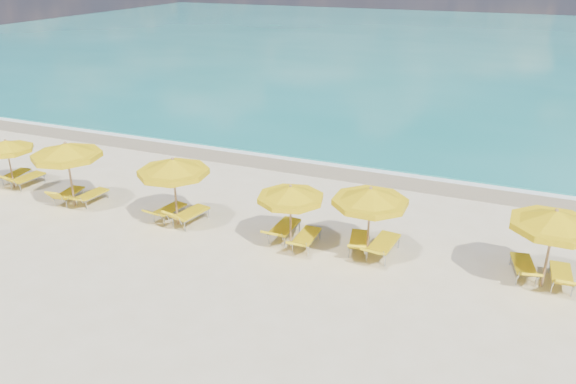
% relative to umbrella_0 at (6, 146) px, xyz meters
% --- Properties ---
extents(ground_plane, '(120.00, 120.00, 0.00)m').
position_rel_umbrella_0_xyz_m(ground_plane, '(11.61, -0.27, -1.76)').
color(ground_plane, beige).
extents(ocean, '(120.00, 80.00, 0.30)m').
position_rel_umbrella_0_xyz_m(ocean, '(11.61, 47.73, -1.76)').
color(ocean, '#157774').
rests_on(ocean, ground).
extents(wet_sand_band, '(120.00, 2.60, 0.01)m').
position_rel_umbrella_0_xyz_m(wet_sand_band, '(11.61, 7.13, -1.76)').
color(wet_sand_band, tan).
rests_on(wet_sand_band, ground).
extents(foam_line, '(120.00, 1.20, 0.03)m').
position_rel_umbrella_0_xyz_m(foam_line, '(11.61, 7.93, -1.76)').
color(foam_line, white).
rests_on(foam_line, ground).
extents(whitecap_near, '(14.00, 0.36, 0.05)m').
position_rel_umbrella_0_xyz_m(whitecap_near, '(5.61, 16.73, -1.76)').
color(whitecap_near, white).
rests_on(whitecap_near, ground).
extents(whitecap_far, '(18.00, 0.30, 0.05)m').
position_rel_umbrella_0_xyz_m(whitecap_far, '(19.61, 23.73, -1.76)').
color(whitecap_far, white).
rests_on(whitecap_far, ground).
extents(umbrella_0, '(2.57, 2.57, 2.07)m').
position_rel_umbrella_0_xyz_m(umbrella_0, '(0.00, 0.00, 0.00)').
color(umbrella_0, '#AB7F55').
rests_on(umbrella_0, ground).
extents(umbrella_1, '(2.92, 2.92, 2.56)m').
position_rel_umbrella_0_xyz_m(umbrella_1, '(3.61, -0.51, 0.42)').
color(umbrella_1, '#AB7F55').
rests_on(umbrella_1, ground).
extents(umbrella_2, '(3.03, 3.03, 2.49)m').
position_rel_umbrella_0_xyz_m(umbrella_2, '(8.05, -0.33, 0.36)').
color(umbrella_2, '#AB7F55').
rests_on(umbrella_2, ground).
extents(umbrella_3, '(2.46, 2.46, 2.18)m').
position_rel_umbrella_0_xyz_m(umbrella_3, '(12.35, -0.33, 0.09)').
color(umbrella_3, '#AB7F55').
rests_on(umbrella_3, ground).
extents(umbrella_4, '(3.08, 3.08, 2.38)m').
position_rel_umbrella_0_xyz_m(umbrella_4, '(14.82, -0.02, 0.27)').
color(umbrella_4, '#AB7F55').
rests_on(umbrella_4, ground).
extents(umbrella_5, '(3.13, 3.13, 2.44)m').
position_rel_umbrella_0_xyz_m(umbrella_5, '(19.90, 0.24, 0.32)').
color(umbrella_5, '#AB7F55').
rests_on(umbrella_5, ground).
extents(lounger_0_left, '(0.74, 1.73, 0.63)m').
position_rel_umbrella_0_xyz_m(lounger_0_left, '(-0.45, 0.53, -1.57)').
color(lounger_0_left, '#A5A8AD').
rests_on(lounger_0_left, ground).
extents(lounger_0_right, '(0.75, 1.83, 0.81)m').
position_rel_umbrella_0_xyz_m(lounger_0_right, '(0.41, 0.30, -1.54)').
color(lounger_0_right, '#A5A8AD').
rests_on(lounger_0_right, ground).
extents(lounger_1_left, '(0.78, 1.73, 0.81)m').
position_rel_umbrella_0_xyz_m(lounger_1_left, '(3.12, -0.28, -1.55)').
color(lounger_1_left, '#A5A8AD').
rests_on(lounger_1_left, ground).
extents(lounger_1_right, '(0.74, 1.77, 0.63)m').
position_rel_umbrella_0_xyz_m(lounger_1_right, '(4.00, -0.02, -1.56)').
color(lounger_1_right, '#A5A8AD').
rests_on(lounger_1_right, ground).
extents(lounger_2_left, '(0.84, 1.78, 0.69)m').
position_rel_umbrella_0_xyz_m(lounger_2_left, '(7.50, -0.04, -1.56)').
color(lounger_2_left, '#A5A8AD').
rests_on(lounger_2_left, ground).
extents(lounger_2_right, '(0.94, 1.90, 0.85)m').
position_rel_umbrella_0_xyz_m(lounger_2_right, '(8.42, -0.10, -1.54)').
color(lounger_2_right, '#A5A8AD').
rests_on(lounger_2_right, ground).
extents(lounger_3_left, '(0.67, 1.95, 0.77)m').
position_rel_umbrella_0_xyz_m(lounger_3_left, '(11.92, 0.13, -1.53)').
color(lounger_3_left, '#A5A8AD').
rests_on(lounger_3_left, ground).
extents(lounger_3_right, '(0.63, 1.83, 0.68)m').
position_rel_umbrella_0_xyz_m(lounger_3_right, '(12.83, -0.15, -1.55)').
color(lounger_3_right, '#A5A8AD').
rests_on(lounger_3_right, ground).
extents(lounger_4_left, '(0.92, 1.85, 0.74)m').
position_rel_umbrella_0_xyz_m(lounger_4_left, '(14.47, 0.27, -1.55)').
color(lounger_4_left, '#A5A8AD').
rests_on(lounger_4_left, ground).
extents(lounger_4_right, '(0.86, 2.10, 0.79)m').
position_rel_umbrella_0_xyz_m(lounger_4_right, '(15.26, 0.25, -1.52)').
color(lounger_4_right, '#A5A8AD').
rests_on(lounger_4_right, ground).
extents(lounger_5_left, '(0.91, 1.86, 0.72)m').
position_rel_umbrella_0_xyz_m(lounger_5_left, '(19.37, 0.61, -1.55)').
color(lounger_5_left, '#A5A8AD').
rests_on(lounger_5_left, ground).
extents(lounger_5_right, '(0.65, 1.76, 0.74)m').
position_rel_umbrella_0_xyz_m(lounger_5_right, '(20.38, 0.49, -1.55)').
color(lounger_5_right, '#A5A8AD').
rests_on(lounger_5_right, ground).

